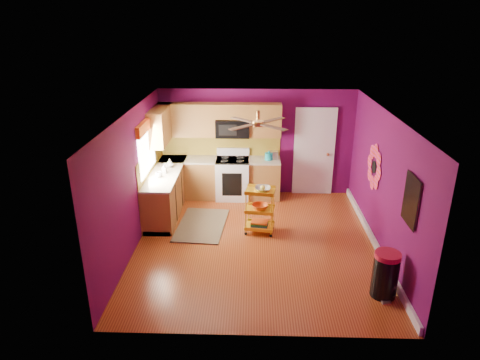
{
  "coord_description": "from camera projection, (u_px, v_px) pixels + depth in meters",
  "views": [
    {
      "loc": [
        -0.09,
        -7.14,
        4.09
      ],
      "look_at": [
        -0.32,
        0.4,
        1.13
      ],
      "focal_mm": 32.0,
      "sensor_mm": 36.0,
      "label": 1
    }
  ],
  "objects": [
    {
      "name": "upper_cabinetry",
      "position": [
        201.0,
        123.0,
        9.53
      ],
      "size": [
        2.8,
        2.3,
        1.26
      ],
      "color": "brown",
      "rests_on": "ground"
    },
    {
      "name": "teal_kettle",
      "position": [
        269.0,
        156.0,
        9.78
      ],
      "size": [
        0.18,
        0.18,
        0.21
      ],
      "color": "teal",
      "rests_on": "lower_cabinets"
    },
    {
      "name": "left_window",
      "position": [
        146.0,
        139.0,
        8.54
      ],
      "size": [
        0.08,
        1.35,
        1.08
      ],
      "color": "white",
      "rests_on": "ground"
    },
    {
      "name": "toaster",
      "position": [
        273.0,
        155.0,
        9.85
      ],
      "size": [
        0.22,
        0.15,
        0.18
      ],
      "primitive_type": "cube",
      "color": "beige",
      "rests_on": "lower_cabinets"
    },
    {
      "name": "room_envelope",
      "position": [
        259.0,
        162.0,
        7.54
      ],
      "size": [
        4.54,
        5.04,
        2.52
      ],
      "color": "#5B0A48",
      "rests_on": "ground"
    },
    {
      "name": "panel_door",
      "position": [
        314.0,
        153.0,
        10.02
      ],
      "size": [
        0.95,
        0.11,
        2.15
      ],
      "color": "white",
      "rests_on": "ground"
    },
    {
      "name": "counter_cup",
      "position": [
        159.0,
        175.0,
        8.76
      ],
      "size": [
        0.14,
        0.14,
        0.11
      ],
      "primitive_type": "imported",
      "color": "white",
      "rests_on": "lower_cabinets"
    },
    {
      "name": "rolling_cart",
      "position": [
        260.0,
        208.0,
        8.37
      ],
      "size": [
        0.61,
        0.48,
        1.01
      ],
      "color": "gold",
      "rests_on": "ground"
    },
    {
      "name": "soap_bottle_b",
      "position": [
        170.0,
        162.0,
        9.39
      ],
      "size": [
        0.13,
        0.13,
        0.16
      ],
      "primitive_type": "imported",
      "color": "white",
      "rests_on": "lower_cabinets"
    },
    {
      "name": "counter_dish",
      "position": [
        168.0,
        166.0,
        9.34
      ],
      "size": [
        0.24,
        0.24,
        0.06
      ],
      "primitive_type": "imported",
      "color": "white",
      "rests_on": "lower_cabinets"
    },
    {
      "name": "trash_can",
      "position": [
        385.0,
        275.0,
        6.51
      ],
      "size": [
        0.47,
        0.48,
        0.75
      ],
      "color": "black",
      "rests_on": "ground"
    },
    {
      "name": "shag_rug",
      "position": [
        202.0,
        225.0,
        8.81
      ],
      "size": [
        1.05,
        1.59,
        0.02
      ],
      "primitive_type": "cube",
      "rotation": [
        0.0,
        0.0,
        -0.08
      ],
      "color": "black",
      "rests_on": "ground"
    },
    {
      "name": "electric_range",
      "position": [
        233.0,
        178.0,
        10.0
      ],
      "size": [
        0.76,
        0.66,
        1.13
      ],
      "color": "white",
      "rests_on": "ground"
    },
    {
      "name": "ground",
      "position": [
        256.0,
        243.0,
        8.14
      ],
      "size": [
        5.0,
        5.0,
        0.0
      ],
      "primitive_type": "plane",
      "color": "maroon",
      "rests_on": "ground"
    },
    {
      "name": "ceiling_fan",
      "position": [
        258.0,
        123.0,
        7.48
      ],
      "size": [
        1.01,
        1.01,
        0.26
      ],
      "color": "#BF8C3F",
      "rests_on": "ground"
    },
    {
      "name": "soap_bottle_a",
      "position": [
        164.0,
        169.0,
        8.96
      ],
      "size": [
        0.09,
        0.09,
        0.2
      ],
      "primitive_type": "imported",
      "color": "#EA3F72",
      "rests_on": "lower_cabinets"
    },
    {
      "name": "right_wall_art",
      "position": [
        389.0,
        180.0,
        7.23
      ],
      "size": [
        0.04,
        2.74,
        1.04
      ],
      "color": "black",
      "rests_on": "ground"
    },
    {
      "name": "lower_cabinets",
      "position": [
        197.0,
        185.0,
        9.71
      ],
      "size": [
        2.81,
        2.31,
        0.94
      ],
      "color": "brown",
      "rests_on": "ground"
    }
  ]
}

